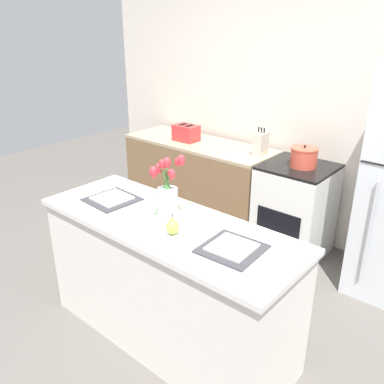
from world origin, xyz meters
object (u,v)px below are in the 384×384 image
Objects in this scene: toaster at (186,133)px; knife_block at (261,144)px; stove_range at (294,210)px; pear_figurine at (173,226)px; flower_vase at (167,198)px; cooking_pot at (304,157)px; plate_setting_right at (232,248)px; plate_setting_left at (112,199)px.

toaster is 0.88m from knife_block.
pear_figurine is at bearing -88.51° from stove_range.
cooking_pot is (0.11, 1.60, -0.11)m from flower_vase.
cooking_pot is (-0.38, 1.61, 0.05)m from plate_setting_right.
stove_range is at bearing 172.23° from cooking_pot.
pear_figurine reaches higher than plate_setting_right.
plate_setting_right is (0.41, -1.61, 0.48)m from stove_range.
flower_vase is 1.33× the size of plate_setting_left.
stove_range is 1.98× the size of flower_vase.
toaster is (-1.72, 1.57, 0.05)m from plate_setting_right.
knife_block reaches higher than pear_figurine.
plate_setting_right is (0.37, 0.08, -0.04)m from pear_figurine.
plate_setting_left is (-0.54, -0.01, -0.16)m from flower_vase.
cooking_pot reaches higher than plate_setting_right.
pear_figurine is at bearing -89.72° from cooking_pot.
knife_block is (-0.47, 0.04, 0.02)m from cooking_pot.
flower_vase is at bearing 179.33° from plate_setting_right.
flower_vase is at bearing 144.20° from pear_figurine.
flower_vase reaches higher than pear_figurine.
plate_setting_right is 2.33m from toaster.
pear_figurine reaches higher than plate_setting_left.
plate_setting_left reaches higher than stove_range.
knife_block reaches higher than plate_setting_right.
plate_setting_left is at bearing -96.37° from knife_block.
flower_vase is 0.51m from plate_setting_right.
flower_vase is 1.68m from knife_block.
plate_setting_right is 1.39× the size of cooking_pot.
cooking_pot is at bearing -7.77° from stove_range.
stove_range is 2.64× the size of plate_setting_left.
flower_vase reaches higher than toaster.
cooking_pot reaches higher than toaster.
toaster is (-0.69, 1.57, 0.05)m from plate_setting_left.
plate_setting_right reaches higher than stove_range.
flower_vase is at bearing -77.82° from knife_block.
cooking_pot is at bearing 1.62° from toaster.
flower_vase is 1.33× the size of plate_setting_right.
knife_block reaches higher than stove_range.
plate_setting_left is (-0.66, 0.08, -0.04)m from pear_figurine.
knife_block is at bearing 102.18° from flower_vase.
flower_vase is 1.85× the size of cooking_pot.
knife_block reaches higher than toaster.
plate_setting_left is (-0.61, -1.61, 0.48)m from stove_range.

